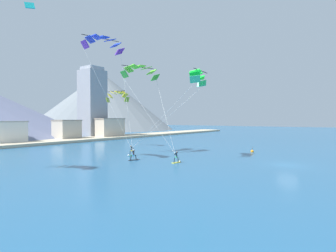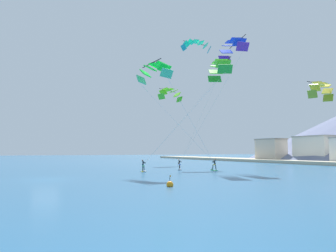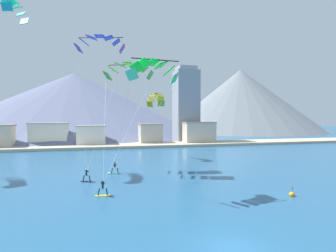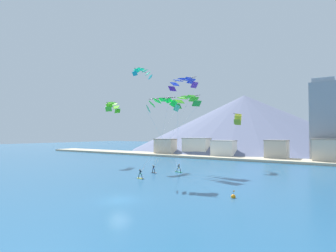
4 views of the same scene
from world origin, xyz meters
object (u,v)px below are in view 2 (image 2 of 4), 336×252
Objects in this scene: parafoil_kite_distant_low_drift at (170,93)px; kitesurfer_mid_center at (214,167)px; kitesurfer_near_trail at (144,168)px; parafoil_kite_near_lead at (232,47)px; parafoil_kite_mid_center at (155,71)px; kitesurfer_near_lead at (180,167)px; parafoil_kite_distant_high_outer at (321,89)px; parafoil_kite_distant_mid_solo at (196,45)px; parafoil_kite_near_trail at (219,68)px; race_marker_buoy at (170,185)px.

kitesurfer_mid_center is at bearing -9.13° from parafoil_kite_distant_low_drift.
parafoil_kite_near_lead reaches higher than kitesurfer_near_trail.
parafoil_kite_distant_low_drift reaches higher than parafoil_kite_mid_center.
parafoil_kite_near_lead is (1.52, 8.75, 18.82)m from kitesurfer_near_lead.
parafoil_kite_distant_mid_solo reaches higher than parafoil_kite_distant_high_outer.
parafoil_kite_near_trail is 24.56m from parafoil_kite_distant_low_drift.
parafoil_kite_distant_low_drift reaches higher than kitesurfer_near_lead.
parafoil_kite_mid_center reaches higher than race_marker_buoy.
parafoil_kite_near_trail is 13.80× the size of race_marker_buoy.
kitesurfer_mid_center is 14.12m from parafoil_kite_near_trail.
kitesurfer_near_trail is at bearing -96.93° from kitesurfer_mid_center.
kitesurfer_mid_center is (3.13, 3.92, 0.04)m from kitesurfer_near_lead.
kitesurfer_mid_center is at bearing -20.31° from parafoil_kite_distant_mid_solo.
parafoil_kite_near_lead is 33.07m from race_marker_buoy.
parafoil_kite_near_trail reaches higher than kitesurfer_mid_center.
parafoil_kite_distant_high_outer is at bearing 63.12° from parafoil_kite_near_trail.
kitesurfer_near_trail is 28.98m from parafoil_kite_distant_low_drift.
kitesurfer_near_trail is 13.10m from parafoil_kite_mid_center.
parafoil_kite_distant_mid_solo is (-15.53, 5.25, 8.82)m from parafoil_kite_near_trail.
parafoil_kite_distant_mid_solo is at bearing 179.40° from parafoil_kite_near_lead.
parafoil_kite_near_lead reaches higher than parafoil_kite_mid_center.
parafoil_kite_distant_low_drift is at bearing 170.87° from kitesurfer_mid_center.
kitesurfer_near_trail is 1.74× the size of race_marker_buoy.
parafoil_kite_near_lead is (-1.62, 4.83, 18.78)m from kitesurfer_mid_center.
kitesurfer_near_lead is at bearing -128.64° from kitesurfer_mid_center.
parafoil_kite_distant_low_drift is at bearing 158.50° from kitesurfer_near_lead.
parafoil_kite_distant_mid_solo is (-16.91, 15.66, 10.63)m from parafoil_kite_mid_center.
parafoil_kite_distant_mid_solo reaches higher than kitesurfer_mid_center.
kitesurfer_mid_center is 0.14× the size of parafoil_kite_mid_center.
kitesurfer_near_trail is 17.53m from parafoil_kite_near_trail.
parafoil_kite_distant_low_drift is (-24.25, 3.85, 0.63)m from parafoil_kite_near_trail.
parafoil_kite_distant_high_outer is (6.37, 12.57, -3.05)m from parafoil_kite_near_trail.
kitesurfer_mid_center is (1.25, 10.30, 0.04)m from kitesurfer_near_trail.
kitesurfer_near_trail is at bearing 175.14° from parafoil_kite_mid_center.
parafoil_kite_mid_center is 29.43m from parafoil_kite_distant_low_drift.
kitesurfer_near_trail is at bearing -33.60° from parafoil_kite_distant_low_drift.
race_marker_buoy is (14.60, -14.63, -14.31)m from parafoil_kite_near_trail.
parafoil_kite_distant_mid_solo reaches higher than parafoil_kite_mid_center.
parafoil_kite_mid_center is at bearing -42.79° from parafoil_kite_distant_mid_solo.
parafoil_kite_mid_center reaches higher than kitesurfer_near_lead.
kitesurfer_mid_center is at bearing 172.06° from parafoil_kite_near_trail.
parafoil_kite_near_lead is at bearing 126.33° from parafoil_kite_near_trail.
parafoil_kite_distant_low_drift is at bearing 154.56° from race_marker_buoy.
parafoil_kite_near_trail is 2.31× the size of parafoil_kite_distant_mid_solo.
race_marker_buoy is (19.88, -11.01, -0.32)m from kitesurfer_near_lead.
parafoil_kite_mid_center is 2.27× the size of parafoil_kite_distant_high_outer.
parafoil_kite_near_lead reaches higher than parafoil_kite_distant_high_outer.
parafoil_kite_near_trail is at bearing 97.58° from parafoil_kite_mid_center.
race_marker_buoy is (18.00, -4.63, -0.32)m from kitesurfer_near_trail.
parafoil_kite_mid_center is at bearing 162.29° from race_marker_buoy.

